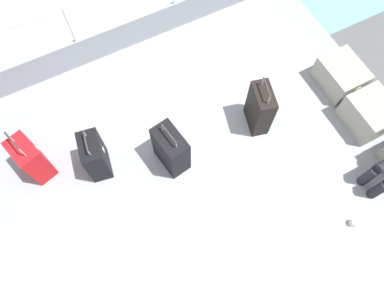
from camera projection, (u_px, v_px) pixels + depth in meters
ground_plane at (203, 173)px, 4.43m from camera, size 4.40×5.20×0.06m
gunwale_port at (129, 33)px, 4.98m from camera, size 0.06×5.20×0.45m
railing_port at (122, 2)px, 4.47m from camera, size 0.04×4.20×1.02m
cargo_crate_0 at (341, 76)px, 4.75m from camera, size 0.62×0.47×0.36m
cargo_crate_1 at (369, 114)px, 4.49m from camera, size 0.59×0.49×0.41m
suitcase_0 at (260, 109)px, 4.37m from camera, size 0.43×0.30×0.82m
suitcase_1 at (31, 159)px, 4.14m from camera, size 0.44×0.34×0.82m
suitcase_2 at (95, 156)px, 4.15m from camera, size 0.41×0.29×0.75m
suitcase_3 at (171, 150)px, 4.17m from camera, size 0.46×0.32×0.75m
paper_cup at (354, 223)px, 4.10m from camera, size 0.08×0.08×0.10m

